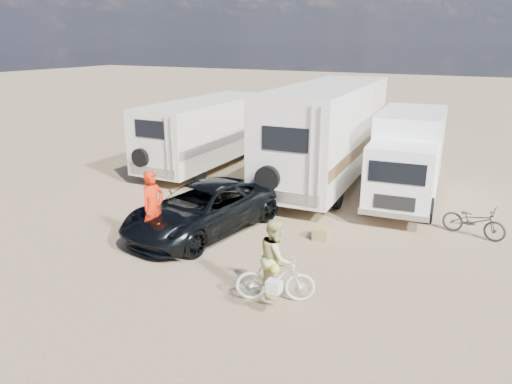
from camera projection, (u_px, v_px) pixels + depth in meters
The scene contains 12 objects.
ground at pixel (222, 252), 12.71m from camera, with size 140.00×140.00×0.00m, color #9B7F5C.
rv_main at pixel (327, 135), 18.27m from camera, with size 2.65×8.98×3.75m, color silver, non-canonical shape.
rv_left at pixel (206, 134), 20.82m from camera, with size 2.37×7.49×2.88m, color beige, non-canonical shape.
box_truck at pixel (407, 159), 16.23m from camera, with size 2.11×5.88×3.01m, color white, non-canonical shape.
dark_suv at pixel (203, 209), 13.88m from camera, with size 2.33×5.04×1.40m, color black.
bike_man at pixel (155, 232), 12.90m from camera, with size 0.58×1.66×0.87m, color orange.
bike_woman at pixel (275, 279), 10.22m from camera, with size 0.48×1.71×1.03m, color beige.
rider_man at pixel (154, 213), 12.73m from camera, with size 0.71×0.47×1.94m, color red.
rider_woman at pixel (275, 265), 10.12m from camera, with size 0.82×0.64×1.68m, color #D0C678.
bike_parked at pixel (474, 221), 13.63m from camera, with size 0.61×1.75×0.92m, color #272926.
cooler at pixel (198, 206), 15.54m from camera, with size 0.59×0.43×0.47m, color #214191.
crate at pixel (321, 234), 13.48m from camera, with size 0.42×0.42×0.34m, color olive.
Camera 1 is at (6.14, -9.92, 5.37)m, focal length 33.90 mm.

